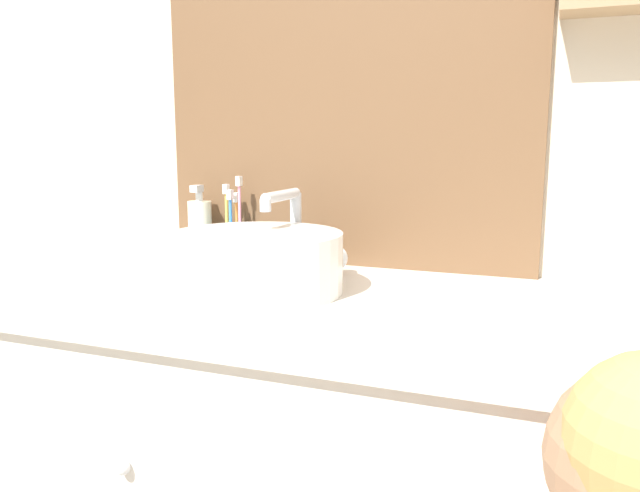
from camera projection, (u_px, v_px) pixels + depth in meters
name	position (u px, v px, depth m)	size (l,w,h in m)	color
wall_back	(423.00, 62.00, 1.32)	(3.20, 0.18, 2.50)	beige
sink_basin	(258.00, 261.00, 1.16)	(0.32, 0.37, 0.18)	white
toothbrush_holder	(234.00, 240.00, 1.45)	(0.07, 0.07, 0.20)	#4C93C6
soap_dispenser	(200.00, 229.00, 1.47)	(0.06, 0.06, 0.18)	beige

